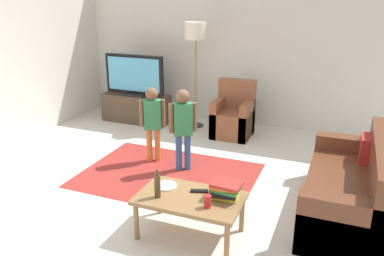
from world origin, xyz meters
TOP-DOWN VIEW (x-y plane):
  - ground at (0.00, 0.00)m, footprint 7.80×7.80m
  - wall_back at (0.00, 3.00)m, footprint 6.00×0.12m
  - area_rug at (-0.29, 0.48)m, footprint 2.20×1.60m
  - tv_stand at (-1.76, 2.30)m, footprint 1.20×0.44m
  - tv at (-1.76, 2.28)m, footprint 1.10×0.28m
  - couch at (1.93, 0.34)m, footprint 0.80×1.80m
  - armchair at (0.06, 2.26)m, footprint 0.60×0.60m
  - floor_lamp at (-0.68, 2.45)m, footprint 0.36×0.36m
  - child_near_tv at (-0.67, 0.84)m, footprint 0.32×0.21m
  - child_center at (-0.17, 0.72)m, footprint 0.32×0.23m
  - coffee_table at (0.47, -0.62)m, footprint 1.00×0.60m
  - book_stack at (0.78, -0.52)m, footprint 0.30×0.24m
  - bottle at (0.19, -0.74)m, footprint 0.06×0.06m
  - tv_remote at (0.52, -0.50)m, footprint 0.18×0.10m
  - soda_can at (0.69, -0.74)m, footprint 0.07×0.07m
  - plate at (0.17, -0.52)m, footprint 0.22×0.22m

SIDE VIEW (x-z plane):
  - ground at x=0.00m, z-range 0.00..0.00m
  - area_rug at x=-0.29m, z-range 0.00..0.01m
  - tv_stand at x=-1.76m, z-range -0.01..0.49m
  - couch at x=1.93m, z-range -0.14..0.72m
  - armchair at x=0.06m, z-range -0.15..0.75m
  - coffee_table at x=0.47m, z-range 0.16..0.58m
  - plate at x=0.17m, z-range 0.42..0.44m
  - tv_remote at x=0.52m, z-range 0.42..0.44m
  - soda_can at x=0.69m, z-range 0.42..0.54m
  - book_stack at x=0.78m, z-range 0.42..0.58m
  - bottle at x=0.19m, z-range 0.40..0.68m
  - child_near_tv at x=-0.67m, z-range 0.11..1.16m
  - child_center at x=-0.17m, z-range 0.11..1.21m
  - tv at x=-1.76m, z-range 0.49..1.20m
  - wall_back at x=0.00m, z-range 0.00..2.70m
  - floor_lamp at x=-0.68m, z-range 0.65..2.43m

